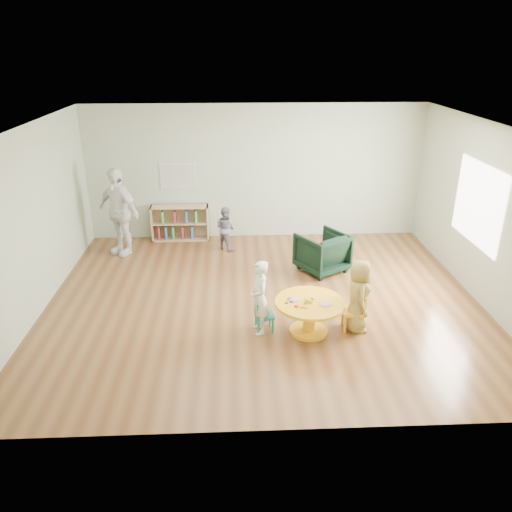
% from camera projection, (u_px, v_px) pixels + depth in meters
% --- Properties ---
extents(room, '(7.10, 7.00, 2.80)m').
position_uv_depth(room, '(265.00, 188.00, 7.46)').
color(room, brown).
rests_on(room, ground).
extents(activity_table, '(1.01, 1.01, 0.55)m').
position_uv_depth(activity_table, '(310.00, 311.00, 7.16)').
color(activity_table, '#FFB115').
rests_on(activity_table, ground).
extents(kid_chair_left, '(0.29, 0.29, 0.49)m').
position_uv_depth(kid_chair_left, '(262.00, 314.00, 7.23)').
color(kid_chair_left, '#18856B').
rests_on(kid_chair_left, ground).
extents(kid_chair_right, '(0.33, 0.33, 0.58)m').
position_uv_depth(kid_chair_right, '(356.00, 310.00, 7.26)').
color(kid_chair_right, '#FFB115').
rests_on(kid_chair_right, ground).
extents(bookshelf, '(1.20, 0.30, 0.75)m').
position_uv_depth(bookshelf, '(180.00, 223.00, 10.61)').
color(bookshelf, tan).
rests_on(bookshelf, ground).
extents(alphabet_poster, '(0.74, 0.01, 0.54)m').
position_uv_depth(alphabet_poster, '(178.00, 176.00, 10.34)').
color(alphabet_poster, silver).
rests_on(alphabet_poster, ground).
extents(armchair, '(1.09, 1.09, 0.73)m').
position_uv_depth(armchair, '(322.00, 252.00, 9.13)').
color(armchair, black).
rests_on(armchair, ground).
extents(child_left, '(0.33, 0.45, 1.11)m').
position_uv_depth(child_left, '(260.00, 298.00, 7.10)').
color(child_left, white).
rests_on(child_left, ground).
extents(child_right, '(0.35, 0.54, 1.10)m').
position_uv_depth(child_right, '(358.00, 296.00, 7.16)').
color(child_right, yellow).
rests_on(child_right, ground).
extents(toddler, '(0.55, 0.54, 0.89)m').
position_uv_depth(toddler, '(226.00, 228.00, 10.07)').
color(toddler, '#17173A').
rests_on(toddler, ground).
extents(adult_caretaker, '(1.07, 0.94, 1.74)m').
position_uv_depth(adult_caretaker, '(118.00, 212.00, 9.71)').
color(adult_caretaker, white).
rests_on(adult_caretaker, ground).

